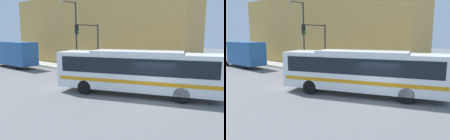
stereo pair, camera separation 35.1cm
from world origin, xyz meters
The scene contains 10 objects.
ground_plane centered at (0.00, 0.00, 0.00)m, with size 120.00×120.00×0.00m, color slate.
sidewalk centered at (5.93, 20.00, 0.08)m, with size 2.85×70.00×0.16m.
building_facade centered at (10.35, 15.13, 4.77)m, with size 6.00×28.26×9.55m.
city_bus centered at (0.61, 1.79, 1.80)m, with size 6.10×11.46×3.11m.
delivery_truck centered at (1.87, 21.23, 1.79)m, with size 2.20×8.23×3.32m.
fire_hydrant centered at (5.10, 3.02, 0.53)m, with size 0.28×0.38×0.74m.
traffic_light_pole centered at (4.11, 9.64, 3.71)m, with size 3.28×0.35×5.15m.
parking_meter centered at (5.10, 7.74, 0.97)m, with size 0.14×0.14×1.17m.
street_lamp centered at (5.10, 13.15, 4.69)m, with size 2.21×0.28×7.76m.
pedestrian_near_corner centered at (6.61, 6.94, 0.97)m, with size 0.34×0.34×1.59m.
Camera 2 is at (-12.02, -6.57, 4.20)m, focal length 35.00 mm.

